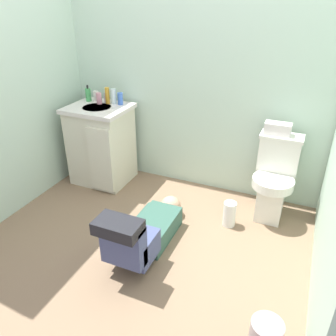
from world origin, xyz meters
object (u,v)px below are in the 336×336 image
object	(u,v)px
tissue_box	(278,129)
bottle_amber	(107,96)
bottle_pink	(99,98)
bottle_blue	(120,99)
toilet	(274,179)
soap_dispenser	(88,95)
vanity_cabinet	(102,144)
faucet	(105,98)
bottle_white	(96,96)
bottle_clear	(113,96)
person_plumber	(144,231)
paper_towel_roll	(229,214)

from	to	relation	value
tissue_box	bottle_amber	world-z (taller)	bottle_amber
bottle_pink	bottle_blue	xyz separation A→B (m)	(0.21, 0.06, 0.00)
toilet	tissue_box	distance (m)	0.44
soap_dispenser	tissue_box	bearing A→B (deg)	0.55
vanity_cabinet	tissue_box	world-z (taller)	tissue_box
faucet	tissue_box	world-z (taller)	faucet
bottle_white	bottle_pink	xyz separation A→B (m)	(0.07, -0.06, 0.00)
bottle_pink	bottle_blue	distance (m)	0.22
bottle_amber	bottle_clear	distance (m)	0.06
person_plumber	bottle_pink	distance (m)	1.51
person_plumber	vanity_cabinet	bearing A→B (deg)	137.49
toilet	bottle_white	xyz separation A→B (m)	(-1.87, 0.09, 0.51)
vanity_cabinet	bottle_clear	size ratio (longest dim) A/B	5.41
faucet	bottle_clear	xyz separation A→B (m)	(0.10, 0.00, 0.03)
bottle_clear	bottle_blue	distance (m)	0.08
soap_dispenser	toilet	bearing A→B (deg)	-2.13
toilet	bottle_white	size ratio (longest dim) A/B	6.86
toilet	bottle_amber	distance (m)	1.80
bottle_clear	bottle_blue	size ratio (longest dim) A/B	1.26
toilet	person_plumber	world-z (taller)	toilet
tissue_box	bottle_amber	size ratio (longest dim) A/B	1.35
vanity_cabinet	bottle_clear	bearing A→B (deg)	56.49
bottle_white	bottle_blue	xyz separation A→B (m)	(0.28, 0.01, 0.01)
toilet	bottle_amber	world-z (taller)	bottle_amber
faucet	person_plumber	bearing A→B (deg)	-46.97
bottle_pink	bottle_blue	bearing A→B (deg)	17.05
faucet	tissue_box	distance (m)	1.71
bottle_white	bottle_clear	bearing A→B (deg)	0.98
vanity_cabinet	bottle_clear	xyz separation A→B (m)	(0.10, 0.15, 0.48)
tissue_box	paper_towel_roll	world-z (taller)	tissue_box
bottle_amber	paper_towel_roll	world-z (taller)	bottle_amber
bottle_white	paper_towel_roll	xyz separation A→B (m)	(1.57, -0.41, -0.76)
faucet	paper_towel_roll	bearing A→B (deg)	-15.77
person_plumber	bottle_amber	world-z (taller)	bottle_amber
person_plumber	bottle_clear	distance (m)	1.48
soap_dispenser	bottle_clear	xyz separation A→B (m)	(0.29, 0.02, 0.01)
faucet	bottle_amber	distance (m)	0.05
person_plumber	bottle_amber	distance (m)	1.51
vanity_cabinet	bottle_amber	size ratio (longest dim) A/B	5.01
toilet	vanity_cabinet	bearing A→B (deg)	-178.25
tissue_box	bottle_amber	distance (m)	1.68
toilet	paper_towel_roll	xyz separation A→B (m)	(-0.30, -0.32, -0.25)
vanity_cabinet	bottle_pink	bearing A→B (deg)	113.08
toilet	bottle_white	bearing A→B (deg)	177.27
tissue_box	bottle_pink	distance (m)	1.75
faucet	paper_towel_roll	distance (m)	1.69
bottle_clear	bottle_pink	bearing A→B (deg)	-156.14
soap_dispenser	paper_towel_roll	bearing A→B (deg)	-13.37
toilet	bottle_pink	bearing A→B (deg)	178.93
toilet	bottle_blue	size ratio (longest dim) A/B	6.24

